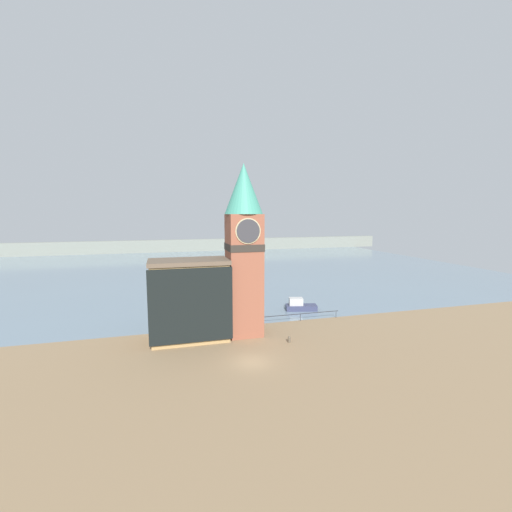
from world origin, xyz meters
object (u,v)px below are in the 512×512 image
boat_near (300,306)px  pier_building (190,300)px  mooring_bollard_near (289,339)px  clock_tower (244,246)px

boat_near → pier_building: bearing=-141.2°
boat_near → mooring_bollard_near: (-6.81, -12.90, -0.31)m
mooring_bollard_near → clock_tower: bearing=134.8°
pier_building → mooring_bollard_near: size_ratio=12.85×
pier_building → clock_tower: bearing=2.0°
clock_tower → pier_building: clock_tower is taller
pier_building → boat_near: 20.81m
pier_building → boat_near: (18.46, 8.55, -4.37)m
pier_building → mooring_bollard_near: bearing=-20.5°
clock_tower → boat_near: size_ratio=4.11×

